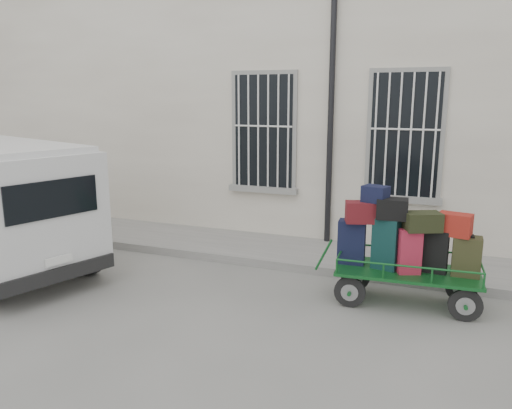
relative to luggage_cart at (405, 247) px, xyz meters
name	(u,v)px	position (x,y,z in m)	size (l,w,h in m)	color
ground	(220,295)	(-2.58, -0.66, -0.85)	(80.00, 80.00, 0.00)	slate
building	(316,94)	(-2.58, 4.84, 2.15)	(24.00, 5.15, 6.00)	beige
sidewalk	(269,249)	(-2.58, 1.54, -0.77)	(24.00, 1.70, 0.15)	gray
luggage_cart	(405,247)	(0.00, 0.00, 0.00)	(2.34, 1.00, 1.70)	black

